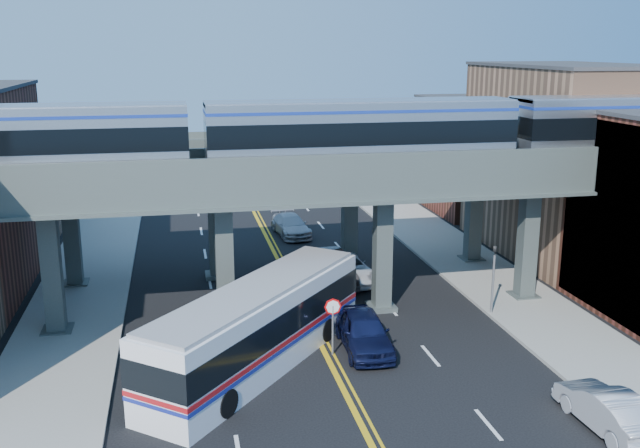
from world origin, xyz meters
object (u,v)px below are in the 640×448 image
(car_lane_a, at_px, (364,331))
(car_lane_b, at_px, (328,268))
(transit_bus, at_px, (258,327))
(car_parked_curb, at_px, (607,409))
(traffic_signal, at_px, (494,272))
(stop_sign, at_px, (333,317))
(car_lane_c, at_px, (347,269))
(transit_train, at_px, (361,132))
(car_lane_d, at_px, (291,225))

(car_lane_a, bearing_deg, car_lane_b, 90.14)
(transit_bus, bearing_deg, car_parked_curb, -83.65)
(car_parked_curb, bearing_deg, transit_bus, -36.31)
(car_lane_a, bearing_deg, transit_bus, -168.91)
(traffic_signal, relative_size, car_parked_curb, 0.90)
(stop_sign, relative_size, car_lane_c, 0.50)
(car_lane_a, xyz_separation_m, car_lane_b, (0.37, 9.31, 0.07))
(transit_train, relative_size, traffic_signal, 11.33)
(transit_bus, height_order, car_lane_c, transit_bus)
(car_lane_c, xyz_separation_m, car_lane_d, (-1.54, 10.75, 0.00))
(car_lane_d, bearing_deg, car_lane_c, -88.37)
(car_lane_a, bearing_deg, transit_train, 80.66)
(traffic_signal, bearing_deg, car_lane_a, -159.86)
(traffic_signal, xyz_separation_m, car_lane_b, (-7.03, 6.59, -1.37))
(transit_bus, relative_size, car_parked_curb, 2.64)
(car_lane_c, bearing_deg, transit_train, -100.35)
(car_lane_b, bearing_deg, stop_sign, -106.02)
(transit_bus, relative_size, car_lane_b, 2.13)
(stop_sign, height_order, traffic_signal, traffic_signal)
(stop_sign, relative_size, car_lane_d, 0.52)
(traffic_signal, xyz_separation_m, car_lane_c, (-5.86, 6.85, -1.57))
(transit_train, distance_m, stop_sign, 9.33)
(traffic_signal, xyz_separation_m, car_lane_d, (-7.40, 17.60, -1.57))
(transit_train, bearing_deg, car_parked_curb, -66.32)
(traffic_signal, relative_size, car_lane_a, 0.81)
(transit_bus, distance_m, car_lane_a, 4.97)
(transit_train, relative_size, car_lane_b, 8.26)
(transit_bus, relative_size, car_lane_a, 2.38)
(stop_sign, xyz_separation_m, car_lane_d, (1.50, 20.60, -1.03))
(transit_bus, height_order, car_lane_b, transit_bus)
(transit_train, xyz_separation_m, car_parked_curb, (5.72, -13.03, -8.49))
(stop_sign, height_order, car_lane_c, stop_sign)
(car_lane_d, bearing_deg, stop_sign, -100.71)
(transit_train, xyz_separation_m, car_lane_b, (-0.61, 4.59, -8.31))
(stop_sign, xyz_separation_m, car_parked_curb, (8.20, -8.03, -1.01))
(car_lane_b, relative_size, car_lane_c, 1.08)
(transit_train, relative_size, transit_bus, 3.87)
(stop_sign, relative_size, car_parked_curb, 0.58)
(traffic_signal, height_order, transit_bus, traffic_signal)
(car_lane_a, xyz_separation_m, car_lane_d, (-0.00, 20.31, -0.13))
(car_lane_c, distance_m, car_parked_curb, 18.62)
(transit_train, height_order, car_lane_a, transit_train)
(transit_train, height_order, traffic_signal, transit_train)
(car_lane_b, relative_size, car_lane_d, 1.12)
(stop_sign, bearing_deg, car_lane_a, 10.82)
(stop_sign, xyz_separation_m, car_lane_a, (1.50, 0.29, -0.90))
(car_lane_c, distance_m, car_lane_d, 10.86)
(car_lane_c, height_order, car_parked_curb, car_parked_curb)
(stop_sign, bearing_deg, car_lane_b, 78.94)
(car_lane_a, height_order, car_lane_c, car_lane_a)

